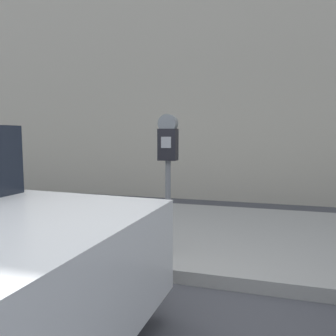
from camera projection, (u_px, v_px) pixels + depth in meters
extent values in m
plane|color=#47474C|center=(90.00, 326.00, 2.28)|extent=(60.00, 60.00, 0.00)
cube|color=#9E9B96|center=(173.00, 230.00, 4.38)|extent=(24.00, 2.80, 0.12)
cube|color=beige|center=(208.00, 39.00, 6.55)|extent=(24.00, 0.30, 6.51)
cylinder|color=slate|center=(168.00, 207.00, 3.33)|extent=(0.05, 0.05, 0.95)
cube|color=black|center=(168.00, 145.00, 3.26)|extent=(0.18, 0.13, 0.31)
cube|color=gray|center=(166.00, 142.00, 3.20)|extent=(0.10, 0.01, 0.11)
cylinder|color=slate|center=(168.00, 124.00, 3.24)|extent=(0.18, 0.10, 0.18)
cylinder|color=black|center=(67.00, 267.00, 2.54)|extent=(0.62, 0.25, 0.61)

